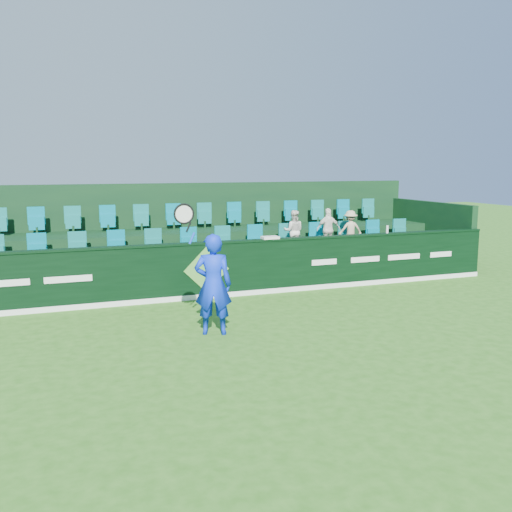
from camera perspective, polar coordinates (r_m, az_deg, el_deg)
name	(u,v)px	position (r m, az deg, el deg)	size (l,w,h in m)	color
ground	(267,348)	(10.06, 1.12, -9.16)	(60.00, 60.00, 0.00)	#296317
sponsor_hoarding	(205,270)	(13.58, -5.09, -1.42)	(16.00, 0.25, 1.35)	black
stand_tier_front	(194,273)	(14.67, -6.23, -1.73)	(16.00, 2.00, 0.80)	black
stand_tier_back	(177,253)	(16.45, -7.88, 0.31)	(16.00, 1.80, 1.30)	black
stand_rear	(173,232)	(16.81, -8.26, 2.44)	(16.00, 4.10, 2.60)	black
seat_row_front	(190,244)	(14.94, -6.65, 1.18)	(13.50, 0.50, 0.60)	#106D68
seat_row_back	(174,219)	(16.63, -8.18, 3.70)	(13.50, 0.50, 0.60)	#106D68
tennis_player	(213,284)	(10.64, -4.34, -2.78)	(1.20, 0.66, 2.54)	#0C2CD8
spectator_left	(294,231)	(15.46, 3.78, 2.50)	(0.55, 0.43, 1.14)	silver
spectator_middle	(328,229)	(15.91, 7.24, 2.67)	(0.68, 0.28, 1.16)	white
spectator_right	(350,230)	(16.25, 9.40, 2.62)	(0.70, 0.40, 1.08)	tan
towel	(270,238)	(13.99, 1.41, 1.86)	(0.41, 0.27, 0.06)	white
drinks_bottle	(387,229)	(15.54, 12.99, 2.62)	(0.06, 0.06, 0.20)	silver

